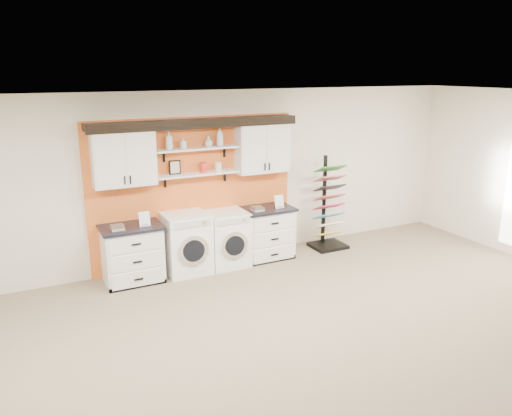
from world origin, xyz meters
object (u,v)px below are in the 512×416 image
base_cabinet_right (266,233)px  washer (186,243)px  sample_rack (328,219)px  base_cabinet_left (132,254)px  dryer (226,238)px

base_cabinet_right → washer: bearing=-179.9°
sample_rack → washer: bearing=179.3°
base_cabinet_right → sample_rack: bearing=-2.3°
base_cabinet_left → base_cabinet_right: base_cabinet_left is taller
washer → sample_rack: size_ratio=0.58×
base_cabinet_right → dryer: (-0.73, -0.00, 0.01)m
dryer → washer: bearing=-180.0°
base_cabinet_left → base_cabinet_right: 2.26m
dryer → sample_rack: size_ratio=0.54×
dryer → sample_rack: sample_rack is taller
base_cabinet_left → base_cabinet_right: bearing=0.0°
base_cabinet_right → washer: 1.41m
base_cabinet_left → washer: size_ratio=0.94×
washer → base_cabinet_left: bearing=179.8°
base_cabinet_left → dryer: size_ratio=1.00×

